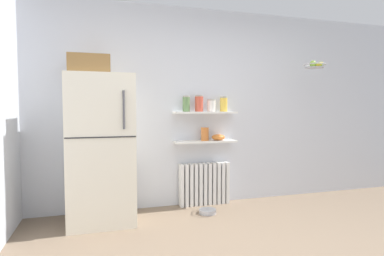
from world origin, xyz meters
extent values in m
plane|color=#7A6651|center=(0.00, 0.50, 0.00)|extent=(7.04, 7.04, 0.00)
cube|color=silver|center=(0.00, 2.05, 1.30)|extent=(7.04, 0.10, 2.60)
cube|color=silver|center=(-1.31, 1.66, 0.83)|extent=(0.72, 0.69, 1.65)
cube|color=#262628|center=(-1.31, 1.31, 0.99)|extent=(0.70, 0.01, 0.01)
cylinder|color=#4C4C51|center=(-1.08, 1.29, 1.27)|extent=(0.02, 0.02, 0.40)
cube|color=olive|center=(-1.42, 1.66, 1.75)|extent=(0.43, 0.48, 0.20)
cube|color=white|center=(-0.31, 1.92, 0.28)|extent=(0.04, 0.12, 0.56)
cube|color=white|center=(-0.24, 1.92, 0.28)|extent=(0.04, 0.12, 0.56)
cube|color=white|center=(-0.18, 1.92, 0.28)|extent=(0.04, 0.12, 0.56)
cube|color=white|center=(-0.12, 1.92, 0.28)|extent=(0.04, 0.12, 0.56)
cube|color=white|center=(-0.05, 1.92, 0.28)|extent=(0.04, 0.12, 0.56)
cube|color=white|center=(0.01, 1.92, 0.28)|extent=(0.04, 0.12, 0.56)
cube|color=white|center=(0.07, 1.92, 0.28)|extent=(0.04, 0.12, 0.56)
cube|color=white|center=(0.14, 1.92, 0.28)|extent=(0.04, 0.12, 0.56)
cube|color=white|center=(0.20, 1.92, 0.28)|extent=(0.04, 0.12, 0.56)
cube|color=white|center=(0.27, 1.92, 0.28)|extent=(0.04, 0.12, 0.56)
cube|color=white|center=(0.33, 1.92, 0.28)|extent=(0.04, 0.12, 0.56)
cube|color=white|center=(0.01, 1.89, 0.85)|extent=(0.83, 0.22, 0.02)
cube|color=white|center=(0.01, 1.89, 1.23)|extent=(0.83, 0.22, 0.02)
cylinder|color=#5B7F4C|center=(-0.25, 1.89, 1.34)|extent=(0.09, 0.09, 0.18)
cylinder|color=gray|center=(-0.25, 1.89, 1.44)|extent=(0.09, 0.09, 0.02)
cylinder|color=#C64C38|center=(-0.08, 1.89, 1.34)|extent=(0.11, 0.11, 0.20)
cylinder|color=gray|center=(-0.08, 1.89, 1.45)|extent=(0.10, 0.10, 0.02)
cylinder|color=silver|center=(0.10, 1.89, 1.32)|extent=(0.11, 0.11, 0.14)
cylinder|color=gray|center=(0.10, 1.89, 1.40)|extent=(0.10, 0.10, 0.02)
cylinder|color=yellow|center=(0.27, 1.89, 1.33)|extent=(0.10, 0.10, 0.18)
cylinder|color=gray|center=(0.27, 1.89, 1.43)|extent=(0.09, 0.09, 0.02)
cylinder|color=#CC7033|center=(0.01, 1.89, 0.95)|extent=(0.10, 0.10, 0.17)
ellipsoid|color=orange|center=(0.20, 1.89, 0.90)|extent=(0.18, 0.18, 0.08)
cylinder|color=#B7B7BC|center=(-0.07, 1.56, 0.03)|extent=(0.21, 0.21, 0.05)
torus|color=#B2B2B7|center=(1.42, 1.55, 1.87)|extent=(0.29, 0.29, 0.01)
cylinder|color=#A8A8AD|center=(1.42, 1.55, 1.83)|extent=(0.23, 0.23, 0.01)
sphere|color=#7FAD38|center=(1.49, 1.54, 1.87)|extent=(0.07, 0.07, 0.07)
sphere|color=#7FAD38|center=(1.40, 1.55, 1.87)|extent=(0.09, 0.09, 0.09)
ellipsoid|color=yellow|center=(1.46, 1.52, 1.86)|extent=(0.06, 0.18, 0.09)
camera|label=1|loc=(-1.36, -2.04, 1.27)|focal=29.73mm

